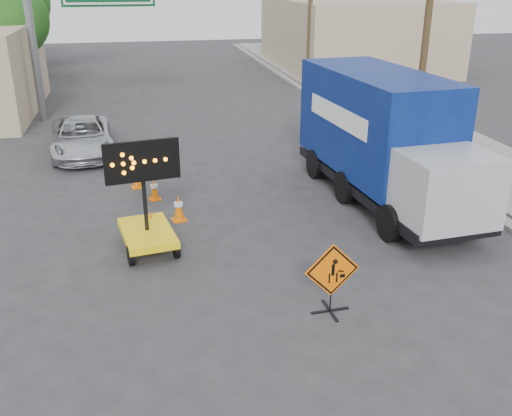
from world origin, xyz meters
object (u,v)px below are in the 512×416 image
object	(u,v)px
arrow_board	(147,226)
box_truck	(383,145)
construction_sign	(332,276)
pickup_truck	(82,137)

from	to	relation	value
arrow_board	box_truck	world-z (taller)	box_truck
construction_sign	arrow_board	distance (m)	4.98
construction_sign	box_truck	world-z (taller)	box_truck
construction_sign	pickup_truck	bearing A→B (deg)	111.86
box_truck	arrow_board	bearing A→B (deg)	-168.39
arrow_board	pickup_truck	size ratio (longest dim) A/B	0.59
arrow_board	pickup_truck	bearing A→B (deg)	94.75
box_truck	pickup_truck	bearing A→B (deg)	139.23
pickup_truck	construction_sign	bearing A→B (deg)	-69.98
arrow_board	pickup_truck	xyz separation A→B (m)	(-2.08, 8.57, 0.03)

